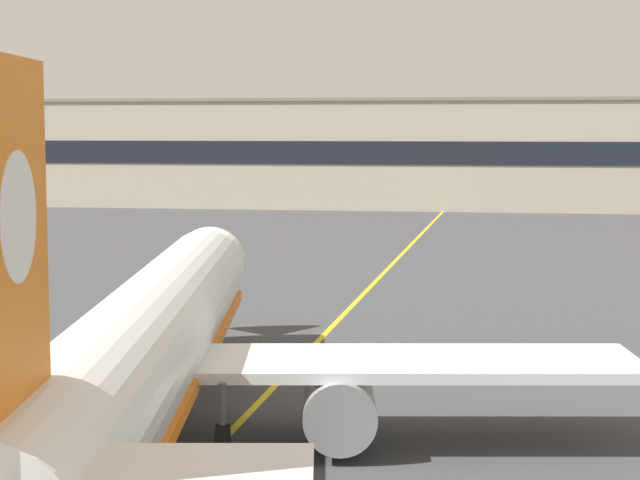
% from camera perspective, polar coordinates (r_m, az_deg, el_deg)
% --- Properties ---
extents(taxiway_centreline, '(4.19, 179.96, 0.01)m').
position_cam_1_polar(taxiway_centreline, '(52.36, -0.53, -5.59)').
color(taxiway_centreline, yellow).
rests_on(taxiway_centreline, ground).
extents(airliner_foreground, '(32.36, 41.39, 11.65)m').
position_cam_1_polar(airliner_foreground, '(36.53, -8.82, -5.32)').
color(airliner_foreground, white).
rests_on(airliner_foreground, ground).
extents(safety_cone_by_nose_gear, '(0.44, 0.44, 0.55)m').
position_cam_1_polar(safety_cone_by_nose_gear, '(51.78, -3.25, -5.44)').
color(safety_cone_by_nose_gear, orange).
rests_on(safety_cone_by_nose_gear, ground).
extents(terminal_building, '(143.42, 12.40, 13.63)m').
position_cam_1_polar(terminal_building, '(140.46, 7.03, 4.37)').
color(terminal_building, '#B2A893').
rests_on(terminal_building, ground).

